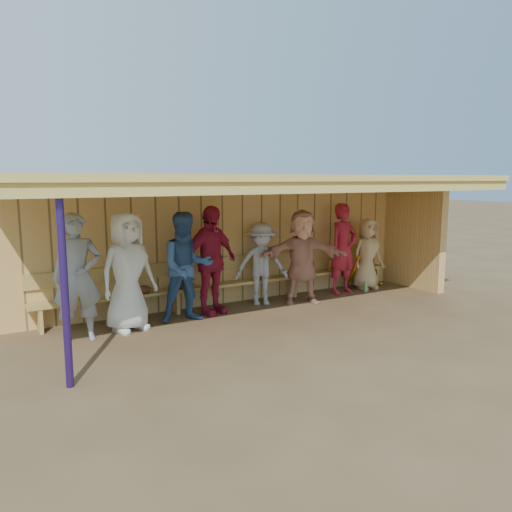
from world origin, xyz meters
The scene contains 12 objects.
ground centered at (0.00, 0.00, 0.00)m, with size 90.00×90.00×0.00m, color brown.
player_a centered at (-3.13, 0.33, 0.97)m, with size 0.71×0.47×1.95m, color gray.
player_b centered at (-2.33, 0.45, 0.97)m, with size 0.94×0.61×1.93m, color silver.
player_c centered at (-1.31, 0.47, 0.94)m, with size 0.92×0.72×1.89m, color #345690.
player_d centered at (-0.76, 0.68, 0.99)m, with size 1.16×0.48×1.97m, color #A81A36.
player_e centered at (0.39, 0.81, 0.80)m, with size 1.04×0.60×1.60m, color #9898A0.
player_f centered at (1.14, 0.49, 0.93)m, with size 1.72×0.55×1.85m, color #E29A7F.
player_g centered at (2.40, 0.75, 0.96)m, with size 0.70×0.46×1.93m, color #AA1B2D.
player_h centered at (3.13, 0.79, 0.79)m, with size 0.77×0.50×1.58m, color tan.
dugout_structure centered at (0.39, 0.69, 1.69)m, with size 8.80×3.20×2.50m.
bench centered at (0.00, 1.12, 0.53)m, with size 7.60×0.34×0.93m.
dugout_equipment centered at (-0.63, 0.99, 0.49)m, with size 5.75×0.62×0.80m.
Camera 1 is at (-4.56, -7.34, 2.44)m, focal length 35.00 mm.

